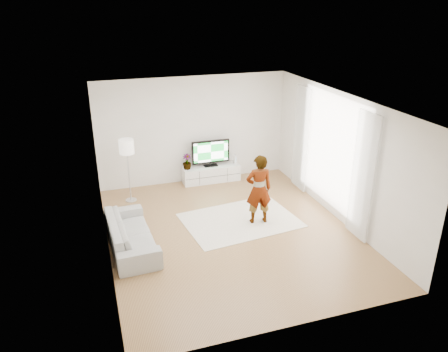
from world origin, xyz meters
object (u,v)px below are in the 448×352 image
object	(u,v)px
player	(259,189)
floor_lamp	(127,149)
media_console	(211,174)
sofa	(131,233)
rug	(240,220)
television	(211,152)

from	to	relation	value
player	floor_lamp	distance (m)	3.26
media_console	sofa	size ratio (longest dim) A/B	0.75
media_console	sofa	world-z (taller)	sofa
rug	floor_lamp	world-z (taller)	floor_lamp
rug	sofa	world-z (taller)	sofa
rug	floor_lamp	distance (m)	3.12
television	floor_lamp	xyz separation A→B (m)	(-2.21, -0.58, 0.50)
media_console	floor_lamp	bearing A→B (deg)	-166.05
media_console	player	size ratio (longest dim) A/B	0.99
rug	player	size ratio (longest dim) A/B	1.56
player	sofa	bearing A→B (deg)	9.88
rug	floor_lamp	size ratio (longest dim) A/B	1.56
rug	sofa	xyz separation A→B (m)	(-2.43, -0.36, 0.29)
floor_lamp	player	bearing A→B (deg)	-38.08
sofa	floor_lamp	distance (m)	2.40
television	player	xyz separation A→B (m)	(0.32, -2.56, -0.03)
media_console	television	size ratio (longest dim) A/B	1.51
sofa	player	bearing A→B (deg)	-89.18
television	sofa	xyz separation A→B (m)	(-2.45, -2.74, -0.52)
sofa	floor_lamp	size ratio (longest dim) A/B	1.32
sofa	media_console	bearing A→B (deg)	-45.01
television	rug	distance (m)	2.51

